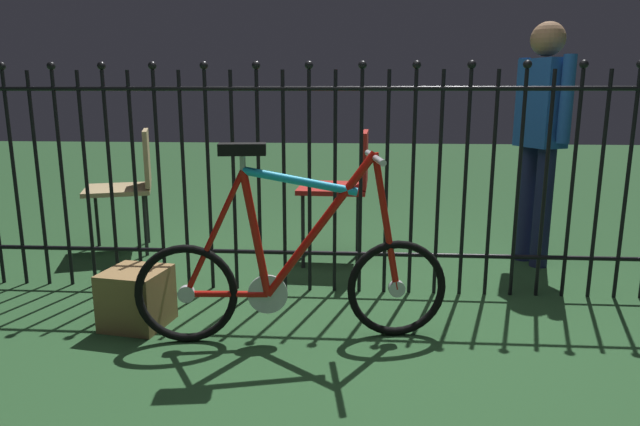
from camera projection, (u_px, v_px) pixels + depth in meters
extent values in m
plane|color=#234826|center=(341.00, 341.00, 2.52)|extent=(20.00, 20.00, 0.00)
cylinder|color=black|center=(15.00, 181.00, 3.16)|extent=(0.02, 0.02, 1.22)
sphere|color=black|center=(1.00, 66.00, 3.02)|extent=(0.04, 0.04, 0.04)
cylinder|color=black|center=(39.00, 181.00, 3.15)|extent=(0.02, 0.02, 1.22)
cylinder|color=black|center=(63.00, 182.00, 3.14)|extent=(0.02, 0.02, 1.22)
sphere|color=black|center=(51.00, 66.00, 3.00)|extent=(0.04, 0.04, 0.04)
cylinder|color=black|center=(87.00, 182.00, 3.13)|extent=(0.02, 0.02, 1.22)
cylinder|color=black|center=(111.00, 182.00, 3.12)|extent=(0.02, 0.02, 1.22)
sphere|color=black|center=(101.00, 66.00, 2.98)|extent=(0.04, 0.04, 0.04)
cylinder|color=black|center=(135.00, 182.00, 3.11)|extent=(0.02, 0.02, 1.22)
cylinder|color=black|center=(160.00, 183.00, 3.10)|extent=(0.02, 0.02, 1.22)
sphere|color=black|center=(152.00, 66.00, 2.97)|extent=(0.04, 0.04, 0.04)
cylinder|color=black|center=(184.00, 183.00, 3.09)|extent=(0.02, 0.02, 1.22)
cylinder|color=black|center=(209.00, 183.00, 3.08)|extent=(0.02, 0.02, 1.22)
sphere|color=black|center=(204.00, 65.00, 2.95)|extent=(0.04, 0.04, 0.04)
cylinder|color=black|center=(234.00, 183.00, 3.07)|extent=(0.02, 0.02, 1.22)
cylinder|color=black|center=(259.00, 184.00, 3.06)|extent=(0.02, 0.02, 1.22)
sphere|color=black|center=(256.00, 65.00, 2.93)|extent=(0.04, 0.04, 0.04)
cylinder|color=black|center=(284.00, 184.00, 3.05)|extent=(0.02, 0.02, 1.22)
cylinder|color=black|center=(309.00, 184.00, 3.04)|extent=(0.02, 0.02, 1.22)
sphere|color=black|center=(309.00, 65.00, 2.91)|extent=(0.04, 0.04, 0.04)
cylinder|color=black|center=(335.00, 185.00, 3.03)|extent=(0.02, 0.02, 1.22)
cylinder|color=black|center=(361.00, 185.00, 3.02)|extent=(0.02, 0.02, 1.22)
sphere|color=black|center=(363.00, 65.00, 2.89)|extent=(0.04, 0.04, 0.04)
cylinder|color=black|center=(386.00, 185.00, 3.02)|extent=(0.02, 0.02, 1.22)
cylinder|color=black|center=(412.00, 185.00, 3.01)|extent=(0.02, 0.02, 1.22)
sphere|color=black|center=(417.00, 65.00, 2.87)|extent=(0.04, 0.04, 0.04)
cylinder|color=black|center=(439.00, 186.00, 3.00)|extent=(0.02, 0.02, 1.22)
cylinder|color=black|center=(465.00, 186.00, 2.99)|extent=(0.02, 0.02, 1.22)
sphere|color=black|center=(472.00, 64.00, 2.85)|extent=(0.04, 0.04, 0.04)
cylinder|color=black|center=(491.00, 186.00, 2.98)|extent=(0.02, 0.02, 1.22)
cylinder|color=black|center=(518.00, 187.00, 2.97)|extent=(0.02, 0.02, 1.22)
sphere|color=black|center=(528.00, 64.00, 2.83)|extent=(0.04, 0.04, 0.04)
cylinder|color=black|center=(545.00, 187.00, 2.96)|extent=(0.02, 0.02, 1.22)
cylinder|color=black|center=(572.00, 187.00, 2.95)|extent=(0.02, 0.02, 1.22)
sphere|color=black|center=(584.00, 64.00, 2.82)|extent=(0.04, 0.04, 0.04)
cylinder|color=black|center=(599.00, 188.00, 2.94)|extent=(0.02, 0.02, 1.22)
cylinder|color=black|center=(626.00, 188.00, 2.93)|extent=(0.02, 0.02, 1.22)
cylinder|color=black|center=(345.00, 254.00, 3.11)|extent=(4.32, 0.02, 0.02)
cylinder|color=black|center=(347.00, 88.00, 2.92)|extent=(4.32, 0.02, 0.02)
torus|color=black|center=(186.00, 294.00, 2.47)|extent=(0.45, 0.10, 0.45)
cylinder|color=silver|center=(186.00, 294.00, 2.47)|extent=(0.08, 0.04, 0.08)
torus|color=black|center=(397.00, 289.00, 2.54)|extent=(0.45, 0.10, 0.45)
cylinder|color=silver|center=(397.00, 289.00, 2.54)|extent=(0.08, 0.04, 0.08)
cylinder|color=red|center=(320.00, 225.00, 2.45)|extent=(0.50, 0.11, 0.65)
cylinder|color=#19A5D8|center=(301.00, 181.00, 2.40)|extent=(0.50, 0.11, 0.14)
cylinder|color=red|center=(256.00, 234.00, 2.43)|extent=(0.13, 0.05, 0.57)
cylinder|color=red|center=(227.00, 294.00, 2.48)|extent=(0.36, 0.08, 0.04)
cylinder|color=red|center=(214.00, 233.00, 2.42)|extent=(0.29, 0.07, 0.56)
cylinder|color=red|center=(386.00, 223.00, 2.47)|extent=(0.15, 0.05, 0.63)
cylinder|color=silver|center=(375.00, 155.00, 2.40)|extent=(0.03, 0.03, 0.02)
cylinder|color=silver|center=(375.00, 158.00, 2.40)|extent=(0.08, 0.40, 0.03)
cylinder|color=silver|center=(243.00, 162.00, 2.36)|extent=(0.03, 0.03, 0.07)
cube|color=black|center=(242.00, 149.00, 2.35)|extent=(0.21, 0.12, 0.05)
cylinder|color=silver|center=(268.00, 294.00, 2.50)|extent=(0.18, 0.04, 0.18)
cylinder|color=black|center=(91.00, 229.00, 3.71)|extent=(0.02, 0.02, 0.43)
cylinder|color=black|center=(97.00, 217.00, 4.04)|extent=(0.02, 0.02, 0.43)
cylinder|color=black|center=(145.00, 225.00, 3.80)|extent=(0.02, 0.02, 0.43)
cylinder|color=black|center=(147.00, 215.00, 4.13)|extent=(0.02, 0.02, 0.43)
cube|color=tan|center=(118.00, 189.00, 3.87)|extent=(0.55, 0.55, 0.03)
cube|color=tan|center=(147.00, 157.00, 3.88)|extent=(0.16, 0.40, 0.38)
cylinder|color=black|center=(303.00, 232.00, 3.53)|extent=(0.02, 0.02, 0.48)
cylinder|color=black|center=(310.00, 219.00, 3.86)|extent=(0.02, 0.02, 0.48)
cylinder|color=black|center=(358.00, 233.00, 3.49)|extent=(0.02, 0.02, 0.48)
cylinder|color=black|center=(360.00, 221.00, 3.83)|extent=(0.02, 0.02, 0.48)
cube|color=#A51E19|center=(333.00, 188.00, 3.62)|extent=(0.45, 0.45, 0.03)
cube|color=#A51E19|center=(365.00, 158.00, 3.56)|extent=(0.05, 0.41, 0.34)
cylinder|color=#191E3F|center=(543.00, 208.00, 3.53)|extent=(0.11, 0.11, 0.76)
cylinder|color=#191E3F|center=(526.00, 204.00, 3.68)|extent=(0.11, 0.11, 0.76)
cube|color=#1E4C99|center=(543.00, 103.00, 3.46)|extent=(0.28, 0.35, 0.54)
cylinder|color=#1E4C99|center=(567.00, 99.00, 3.27)|extent=(0.08, 0.08, 0.51)
cylinder|color=#1E4C99|center=(522.00, 99.00, 3.64)|extent=(0.08, 0.08, 0.51)
sphere|color=#8C6647|center=(548.00, 39.00, 3.38)|extent=(0.21, 0.21, 0.21)
cube|color=olive|center=(137.00, 298.00, 2.67)|extent=(0.32, 0.32, 0.28)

